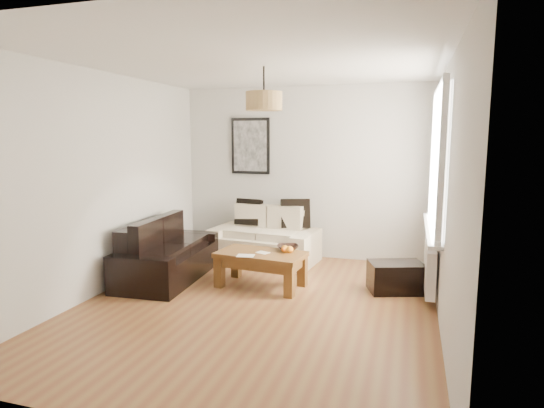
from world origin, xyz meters
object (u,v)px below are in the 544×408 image
(sofa_leather, at_px, (169,251))
(coffee_table, at_px, (261,269))
(ottoman, at_px, (396,277))
(loveseat_cream, at_px, (265,236))

(sofa_leather, xyz_separation_m, coffee_table, (1.27, 0.02, -0.14))
(coffee_table, height_order, ottoman, coffee_table)
(loveseat_cream, bearing_deg, sofa_leather, -123.52)
(loveseat_cream, distance_m, coffee_table, 1.19)
(loveseat_cream, relative_size, ottoman, 2.46)
(sofa_leather, relative_size, coffee_table, 1.57)
(sofa_leather, height_order, coffee_table, sofa_leather)
(loveseat_cream, distance_m, sofa_leather, 1.49)
(loveseat_cream, xyz_separation_m, sofa_leather, (-0.95, -1.15, -0.02))
(loveseat_cream, distance_m, ottoman, 2.11)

